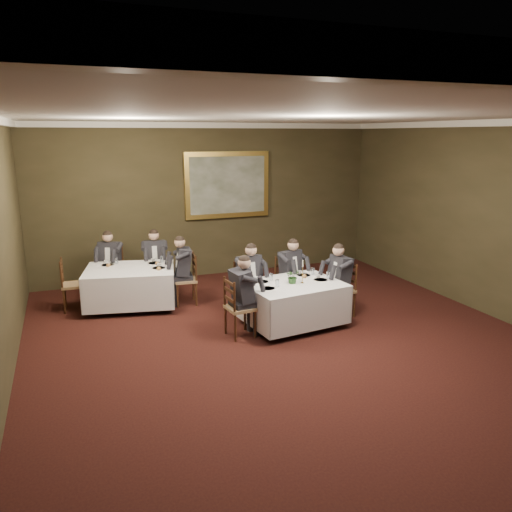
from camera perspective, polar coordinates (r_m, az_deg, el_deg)
ground at (r=7.58m, az=5.71°, el=-11.68°), size 10.00×10.00×0.00m
ceiling at (r=6.86m, az=6.43°, el=15.77°), size 8.00×10.00×0.10m
back_wall at (r=11.62m, az=-5.28°, el=6.29°), size 8.00×0.10×3.50m
crown_molding at (r=6.86m, az=6.42°, el=15.27°), size 8.00×10.00×0.12m
table_main at (r=8.68m, az=4.25°, el=-5.09°), size 1.77×1.43×0.67m
table_second at (r=9.87m, az=-14.15°, el=-3.14°), size 1.89×1.58×0.67m
chair_main_backleft at (r=9.22m, az=-0.86°, el=-5.01°), size 0.52×0.50×1.00m
diner_main_backleft at (r=9.14m, az=-0.83°, el=-3.67°), size 0.49×0.55×1.35m
chair_main_backright at (r=9.63m, az=3.78°, el=-4.21°), size 0.55×0.54×1.00m
diner_main_backright at (r=9.55m, az=3.85°, el=-2.93°), size 0.53×0.58×1.35m
chair_main_endleft at (r=8.27m, az=-1.89°, el=-7.27°), size 0.47×0.49×1.00m
diner_main_endleft at (r=8.19m, az=-1.82°, el=-5.77°), size 0.52×0.45×1.35m
chair_main_endright at (r=9.30m, az=9.64°, el=-5.04°), size 0.45×0.47×1.00m
diner_main_endright at (r=9.22m, az=9.64°, el=-3.71°), size 0.51×0.44×1.35m
chair_sec_backleft at (r=10.79m, az=-16.10°, el=-2.76°), size 0.58×0.57×1.00m
diner_sec_backleft at (r=10.71m, az=-16.21°, el=-1.60°), size 0.57×0.60×1.35m
chair_sec_backright at (r=10.71m, az=-11.37°, el=-2.59°), size 0.50×0.49×1.00m
diner_sec_backright at (r=10.64m, az=-11.42°, el=-1.43°), size 0.47×0.54×1.35m
chair_sec_endright at (r=9.89m, az=-7.98°, el=-3.83°), size 0.46×0.48×1.00m
diner_sec_endright at (r=9.82m, az=-8.09°, el=-2.57°), size 0.52×0.45×1.35m
chair_sec_endleft at (r=10.07m, az=-20.09°, el=-4.24°), size 0.44×0.46×1.00m
centerpiece at (r=8.55m, az=4.22°, el=-2.24°), size 0.27×0.25×0.27m
candlestick at (r=8.57m, az=5.33°, el=-2.09°), size 0.06×0.06×0.42m
place_setting_table_main at (r=8.69m, az=0.89°, el=-2.64°), size 0.33×0.31×0.14m
place_setting_table_second at (r=10.20m, az=-16.34°, el=-0.73°), size 0.33×0.31×0.14m
painting at (r=11.64m, az=-3.29°, el=8.11°), size 2.01×0.09×1.52m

